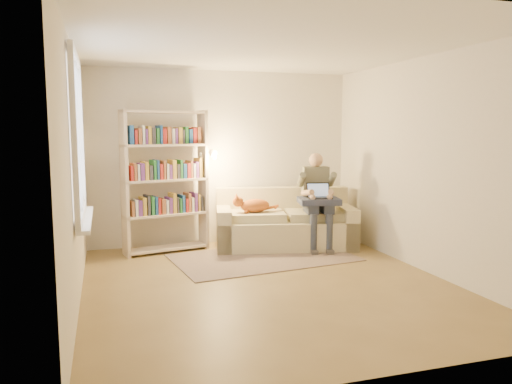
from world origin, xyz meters
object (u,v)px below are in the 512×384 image
object	(u,v)px
cat	(253,205)
bookshelf	(166,174)
sofa	(285,226)
person	(317,195)
laptop	(317,194)

from	to	relation	value
cat	bookshelf	world-z (taller)	bookshelf
sofa	cat	size ratio (longest dim) A/B	3.20
cat	bookshelf	bearing A→B (deg)	-178.06
person	cat	size ratio (longest dim) A/B	2.07
bookshelf	person	bearing A→B (deg)	-23.54
sofa	laptop	distance (m)	0.71
sofa	bookshelf	xyz separation A→B (m)	(-1.71, 0.19, 0.79)
laptop	bookshelf	bearing A→B (deg)	177.43
sofa	bookshelf	size ratio (longest dim) A/B	1.07
person	bookshelf	distance (m)	2.19
person	laptop	xyz separation A→B (m)	(-0.05, -0.10, 0.02)
person	cat	bearing A→B (deg)	178.52
laptop	person	bearing A→B (deg)	74.64
cat	bookshelf	distance (m)	1.31
sofa	laptop	world-z (taller)	laptop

